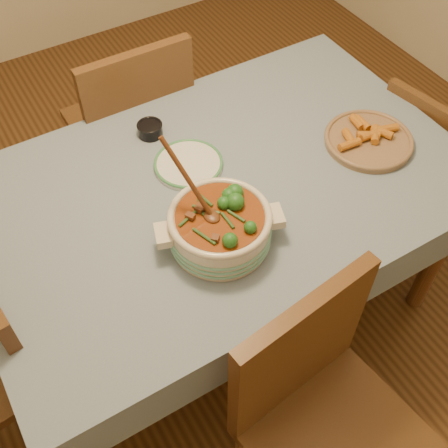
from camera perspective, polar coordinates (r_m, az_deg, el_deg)
name	(u,v)px	position (r m, az deg, el deg)	size (l,w,h in m)	color
floor	(222,301)	(2.49, -0.21, -7.85)	(4.50, 4.50, 0.00)	#422713
dining_table	(221,201)	(1.95, -0.26, 2.33)	(1.68, 1.08, 0.76)	brown
stew_casserole	(220,225)	(1.67, -0.44, -0.12)	(0.39, 0.38, 0.37)	beige
white_plate	(188,164)	(1.94, -3.64, 6.11)	(0.31, 0.31, 0.02)	white
condiment_bowl	(150,129)	(2.06, -7.53, 9.58)	(0.11, 0.11, 0.05)	black
fried_plate	(369,139)	(2.07, 14.50, 8.35)	(0.32, 0.32, 0.05)	#937251
chair_far	(134,125)	(2.44, -9.15, 9.89)	(0.45, 0.45, 0.97)	brown
chair_near	(320,409)	(1.70, 9.77, -18.07)	(0.51, 0.51, 0.98)	brown
chair_right	(422,157)	(2.56, 19.48, 6.43)	(0.43, 0.43, 0.80)	brown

